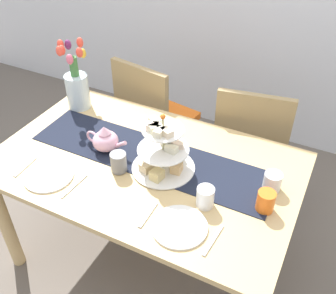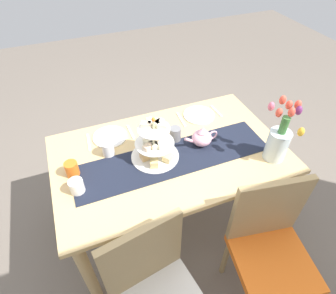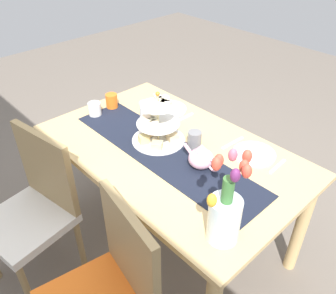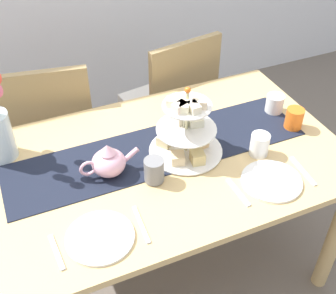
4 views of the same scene
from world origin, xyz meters
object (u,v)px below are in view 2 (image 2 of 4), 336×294
Objects in this scene: tiered_cake_stand at (155,145)px; dining_table at (170,164)px; mug_orange at (72,169)px; chair_left at (270,245)px; tulip_vase at (279,140)px; cream_jug at (77,186)px; mug_white_text at (108,149)px; chair_right at (156,292)px; knife_right at (89,142)px; fork_right at (131,132)px; dinner_plate_right at (110,137)px; dinner_plate_left at (199,115)px; teapot at (202,137)px; fork_left at (216,111)px; knife_left at (181,120)px; mug_grey at (175,134)px.

dining_table is at bearing -179.29° from tiered_cake_stand.
mug_orange reaches higher than dining_table.
tulip_vase is at bearing -121.84° from chair_left.
dining_table is at bearing -170.59° from cream_jug.
mug_white_text reaches higher than dining_table.
chair_right is 1.00m from knife_right.
tulip_vase reaches higher than fork_right.
dinner_plate_right is at bearing -55.75° from chair_left.
dinner_plate_left is (-0.35, -0.29, 0.11)m from dining_table.
teapot is 1.04× the size of dinner_plate_left.
tulip_vase reaches higher than cream_jug.
chair_right reaches higher than fork_left.
tiered_cake_stand is at bearing 43.67° from knife_left.
chair_left reaches higher than fork_right.
knife_left is 0.84m from mug_orange.
fork_right is at bearing -36.08° from tulip_vase.
mug_orange is (0.23, 0.09, 0.00)m from mug_white_text.
chair_left is 10.71× the size of cream_jug.
fork_right is (0.52, -0.97, 0.23)m from chair_left.
dining_table is at bearing -116.98° from chair_right.
tiered_cake_stand is 0.32m from fork_right.
chair_right is at bearing 91.39° from mug_white_text.
fork_right is at bearing -75.00° from tiered_cake_stand.
mug_white_text is (0.70, -0.81, 0.28)m from chair_left.
knife_left is 0.53m from dinner_plate_right.
tiered_cake_stand is 1.28× the size of teapot.
mug_white_text is (0.04, 0.16, 0.04)m from dinner_plate_right.
cream_jug is 0.57× the size of fork_left.
chair_left and chair_right have the same top height.
knife_right is 1.79× the size of mug_grey.
teapot reaches higher than dinner_plate_left.
dining_table is 0.23m from tiered_cake_stand.
chair_left is (-0.34, 0.68, -0.12)m from dining_table.
fork_right is (-0.14, 0.00, -0.00)m from dinner_plate_right.
tiered_cake_stand is 3.20× the size of mug_white_text.
fork_left is 1.58× the size of mug_grey.
tiered_cake_stand is 0.67m from fork_left.
tiered_cake_stand is at bearing 105.00° from fork_right.
chair_right is (0.35, 0.68, -0.12)m from dining_table.
knife_right is (0.37, -0.29, -0.10)m from tiered_cake_stand.
dinner_plate_right is (-0.27, -0.39, -0.04)m from cream_jug.
knife_left is at bearing 180.00° from knife_right.
cream_jug is at bearing 6.86° from teapot.
tiered_cake_stand is at bearing -57.23° from chair_left.
tiered_cake_stand reaches higher than fork_left.
fork_left and fork_right have the same top height.
mug_white_text is 1.00× the size of mug_orange.
knife_left is 0.59m from mug_white_text.
dining_table is 1.62× the size of chair_left.
chair_right is 1.00m from dinner_plate_right.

